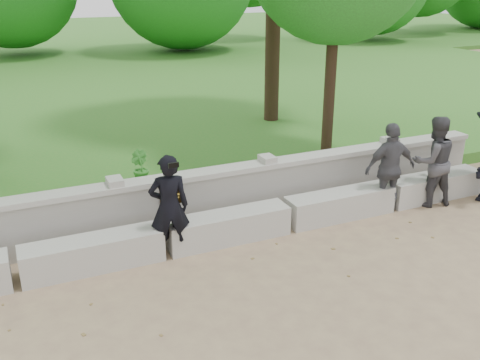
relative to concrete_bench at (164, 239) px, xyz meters
name	(u,v)px	position (x,y,z in m)	size (l,w,h in m)	color
ground	(214,327)	(0.00, -1.90, -0.22)	(80.00, 80.00, 0.00)	#9C855F
lawn	(60,91)	(0.00, 12.10, -0.10)	(40.00, 22.00, 0.25)	#2A7022
concrete_bench	(164,239)	(0.00, 0.00, 0.00)	(11.90, 0.45, 0.45)	#ADABA3
parapet_wall	(150,206)	(0.00, 0.70, 0.24)	(12.50, 0.35, 0.90)	#A2A099
man_main	(169,207)	(0.07, -0.10, 0.54)	(0.61, 0.55, 1.52)	black
visitor_left	(433,161)	(4.74, -0.17, 0.57)	(0.87, 0.74, 1.58)	#3C3B40
visitor_right	(390,168)	(3.86, -0.12, 0.55)	(0.94, 0.48, 1.55)	#46464B
shrub_b	(140,168)	(0.23, 2.20, 0.34)	(0.35, 0.28, 0.63)	#36802B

